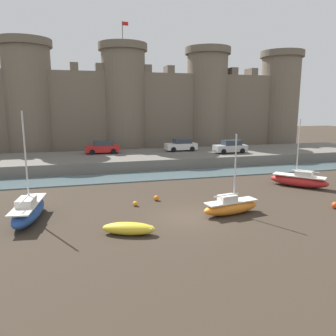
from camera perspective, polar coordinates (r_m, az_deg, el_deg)
The scene contains 14 objects.
ground_plane at distance 21.56m, azimuth 3.70°, elevation -8.58°, with size 160.00×160.00×0.00m, color #382D23.
water_channel at distance 33.54m, azimuth -3.41°, elevation -1.40°, with size 80.00×4.50×0.10m, color slate.
quay_road at distance 40.44m, azimuth -5.53°, elevation 1.51°, with size 64.19×10.00×1.26m, color #666059.
castle at distance 49.64m, azimuth -7.63°, elevation 10.94°, with size 59.19×7.00×18.83m.
sailboat_midflat_right at distance 22.54m, azimuth -23.12°, elevation -6.82°, with size 2.07×5.56×6.85m.
sailboat_midflat_centre at distance 22.34m, azimuth 10.89°, elevation -6.55°, with size 4.33×1.85×5.35m.
sailboat_near_channel_right at distance 31.48m, azimuth 21.86°, elevation -1.96°, with size 4.39×4.72×6.00m.
rowboat_midflat_left at distance 18.84m, azimuth -6.82°, elevation -10.38°, with size 3.17×1.94×0.70m.
mooring_buoy_mid_mud at distance 25.09m, azimuth -2.03°, elevation -5.25°, with size 0.41×0.41×0.41m, color orange.
mooring_buoy_near_shore at distance 23.89m, azimuth -5.72°, elevation -6.19°, with size 0.36×0.36×0.36m, color orange.
mooring_buoy_off_centre at distance 26.02m, azimuth 27.11°, elevation -5.79°, with size 0.49×0.49×0.49m, color #E04C1E.
car_quay_west at distance 41.61m, azimuth -11.33°, elevation 3.58°, with size 4.12×1.92×1.62m.
car_quay_east at distance 43.18m, azimuth 2.32°, elevation 4.04°, with size 4.12×1.92×1.62m.
car_quay_centre_east at distance 41.96m, azimuth 10.82°, elevation 3.65°, with size 4.12×1.92×1.62m.
Camera 1 is at (-6.64, -19.22, 7.17)m, focal length 35.00 mm.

